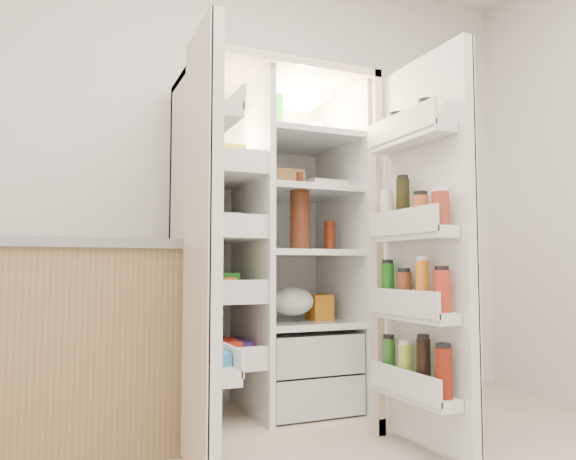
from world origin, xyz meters
name	(u,v)px	position (x,y,z in m)	size (l,w,h in m)	color
wall_back	(222,174)	(0.00, 2.00, 1.35)	(4.00, 0.02, 2.70)	white
refrigerator	(270,279)	(0.17, 1.65, 0.75)	(0.92, 0.70, 1.80)	beige
freezer_door	(203,245)	(-0.35, 1.05, 0.89)	(0.15, 0.40, 1.72)	silver
fridge_door	(424,252)	(0.63, 0.96, 0.87)	(0.17, 0.58, 1.72)	silver
kitchen_counter	(34,345)	(-0.95, 1.64, 0.47)	(1.28, 0.68, 0.93)	#98784C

